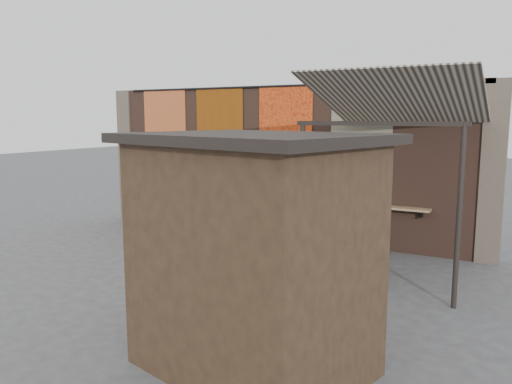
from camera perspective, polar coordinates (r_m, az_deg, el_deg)
ground at (r=11.37m, az=-3.52°, el=-7.77°), size 70.00×70.00×0.00m
brick_wall at (r=13.33m, az=2.54°, el=3.41°), size 10.00×0.40×4.00m
pier_left at (r=16.27m, az=-14.22°, el=4.08°), size 0.50×0.50×4.00m
pier_right at (r=12.03m, az=25.45°, el=2.04°), size 0.50×0.50×4.00m
eating_counter at (r=13.11m, az=1.81°, el=-0.63°), size 8.00×0.32×0.05m
shelf_box at (r=12.37m, az=9.36°, el=-0.61°), size 0.61×0.31×0.24m
tapestry_redgold at (r=15.02m, az=-10.39°, el=7.67°), size 1.50×0.02×2.00m
tapestry_sun at (r=13.92m, az=-4.20°, el=7.73°), size 1.50×0.02×2.00m
tapestry_orange at (r=12.95m, az=3.35°, el=7.69°), size 1.50×0.02×2.00m
tapestry_multi at (r=12.24m, az=11.93°, el=7.47°), size 1.50×0.02×2.00m
hang_rail at (r=13.10m, az=2.15°, el=11.99°), size 9.50×0.06×0.06m
scooter_stool_0 at (r=14.35m, az=-8.38°, el=-2.81°), size 0.37×0.82×0.78m
scooter_stool_1 at (r=13.99m, az=-6.66°, el=-3.00°), size 0.38×0.85×0.81m
scooter_stool_2 at (r=13.70m, az=-4.24°, el=-3.49°), size 0.32×0.72×0.68m
scooter_stool_3 at (r=13.35m, az=-2.09°, el=-3.63°), size 0.36×0.79×0.75m
scooter_stool_4 at (r=13.12m, az=-0.01°, el=-3.76°), size 0.37×0.83×0.79m
scooter_stool_5 at (r=12.83m, az=2.26°, el=-4.30°), size 0.32×0.71×0.68m
scooter_stool_6 at (r=12.57m, az=4.77°, el=-4.42°), size 0.36×0.79×0.75m
scooter_stool_7 at (r=12.38m, az=7.54°, el=-4.68°), size 0.36×0.79×0.75m
scooter_stool_8 at (r=12.15m, az=10.38°, el=-4.85°), size 0.38×0.85×0.81m
diner_left at (r=13.46m, az=-5.14°, el=-1.27°), size 0.67×0.45×1.81m
diner_right at (r=12.83m, az=-3.92°, el=-2.14°), size 0.88×0.74×1.63m
shopper_navy at (r=9.90m, az=11.26°, el=-5.81°), size 0.95×0.54×1.52m
shopper_grey at (r=10.33m, az=12.67°, el=-4.63°), size 1.26×1.25×1.74m
shopper_tan at (r=10.42m, az=8.60°, el=-5.09°), size 0.86×0.72×1.50m
market_stall at (r=6.25m, az=-0.37°, el=-7.71°), size 3.07×2.59×2.87m
stall_roof at (r=6.00m, az=-0.38°, el=6.15°), size 3.45×2.96×0.12m
stall_sign at (r=6.87m, az=5.49°, el=-0.73°), size 1.17×0.34×0.50m
stall_shelf at (r=7.11m, az=5.37°, el=-8.99°), size 2.16×0.65×0.06m
awning_canvas at (r=10.42m, az=15.95°, el=10.21°), size 3.20×3.28×0.97m
awning_ledger at (r=11.99m, az=17.71°, el=11.79°), size 3.30×0.08×0.12m
awning_header at (r=8.95m, az=13.73°, el=7.62°), size 3.00×0.08×0.08m
awning_post_left at (r=9.55m, az=5.25°, el=-1.37°), size 0.09×0.09×3.10m
awning_post_right at (r=8.86m, az=22.18°, el=-2.75°), size 0.09×0.09×3.10m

